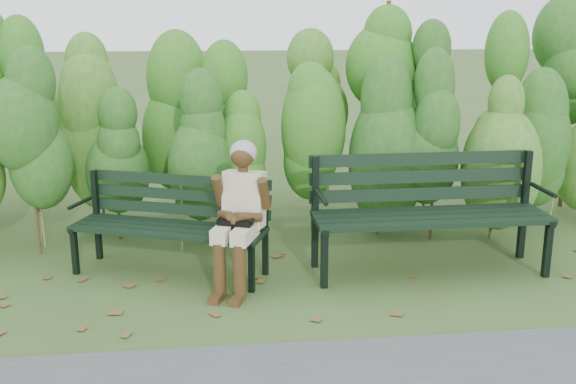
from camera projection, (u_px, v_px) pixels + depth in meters
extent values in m
plane|color=#3E5025|center=(293.00, 290.00, 5.58)|extent=(80.00, 80.00, 0.00)
cylinder|color=#47381E|center=(57.00, 209.00, 6.49)|extent=(0.03, 0.03, 0.80)
ellipsoid|color=#437120|center=(51.00, 143.00, 6.33)|extent=(0.64, 0.64, 1.44)
cylinder|color=#47381E|center=(121.00, 207.00, 6.56)|extent=(0.03, 0.03, 0.80)
ellipsoid|color=#437120|center=(117.00, 142.00, 6.40)|extent=(0.64, 0.64, 1.44)
cylinder|color=#47381E|center=(185.00, 205.00, 6.62)|extent=(0.03, 0.03, 0.80)
ellipsoid|color=#437120|center=(182.00, 141.00, 6.46)|extent=(0.64, 0.64, 1.44)
cylinder|color=#47381E|center=(247.00, 203.00, 6.69)|extent=(0.03, 0.03, 0.80)
ellipsoid|color=#437120|center=(246.00, 139.00, 6.53)|extent=(0.64, 0.64, 1.44)
cylinder|color=#47381E|center=(307.00, 201.00, 6.76)|extent=(0.03, 0.03, 0.80)
ellipsoid|color=#437120|center=(308.00, 138.00, 6.60)|extent=(0.64, 0.64, 1.44)
cylinder|color=#47381E|center=(367.00, 199.00, 6.83)|extent=(0.03, 0.03, 0.80)
ellipsoid|color=#437120|center=(369.00, 137.00, 6.66)|extent=(0.64, 0.64, 1.44)
cylinder|color=#47381E|center=(426.00, 197.00, 6.89)|extent=(0.03, 0.03, 0.80)
ellipsoid|color=#437120|center=(429.00, 136.00, 6.73)|extent=(0.64, 0.64, 1.44)
cylinder|color=#47381E|center=(483.00, 196.00, 6.96)|extent=(0.03, 0.03, 0.80)
ellipsoid|color=#437120|center=(488.00, 135.00, 6.80)|extent=(0.64, 0.64, 1.44)
cylinder|color=#47381E|center=(539.00, 194.00, 7.03)|extent=(0.03, 0.03, 0.80)
ellipsoid|color=#437120|center=(545.00, 133.00, 6.87)|extent=(0.64, 0.64, 1.44)
cylinder|color=#47381E|center=(24.00, 172.00, 7.35)|extent=(0.04, 0.04, 1.10)
ellipsoid|color=#1F5A1E|center=(15.00, 91.00, 7.13)|extent=(0.70, 0.70, 1.98)
cylinder|color=#47381E|center=(96.00, 170.00, 7.44)|extent=(0.04, 0.04, 1.10)
ellipsoid|color=#1F5A1E|center=(90.00, 90.00, 7.21)|extent=(0.70, 0.70, 1.98)
cylinder|color=#47381E|center=(166.00, 168.00, 7.52)|extent=(0.04, 0.04, 1.10)
ellipsoid|color=#1F5A1E|center=(162.00, 89.00, 7.30)|extent=(0.70, 0.70, 1.98)
cylinder|color=#47381E|center=(235.00, 167.00, 7.61)|extent=(0.04, 0.04, 1.10)
ellipsoid|color=#1F5A1E|center=(233.00, 88.00, 7.38)|extent=(0.70, 0.70, 1.98)
cylinder|color=#47381E|center=(302.00, 165.00, 7.69)|extent=(0.04, 0.04, 1.10)
ellipsoid|color=#1F5A1E|center=(302.00, 88.00, 7.47)|extent=(0.70, 0.70, 1.98)
cylinder|color=#47381E|center=(368.00, 163.00, 7.78)|extent=(0.04, 0.04, 1.10)
ellipsoid|color=#1F5A1E|center=(370.00, 87.00, 7.55)|extent=(0.70, 0.70, 1.98)
cylinder|color=#47381E|center=(432.00, 162.00, 7.86)|extent=(0.04, 0.04, 1.10)
ellipsoid|color=#1F5A1E|center=(436.00, 86.00, 7.64)|extent=(0.70, 0.70, 1.98)
cylinder|color=#47381E|center=(495.00, 160.00, 7.95)|extent=(0.04, 0.04, 1.10)
ellipsoid|color=#1F5A1E|center=(501.00, 85.00, 7.72)|extent=(0.70, 0.70, 1.98)
cylinder|color=#47381E|center=(557.00, 159.00, 8.03)|extent=(0.04, 0.04, 1.10)
ellipsoid|color=#1F5A1E|center=(564.00, 85.00, 7.81)|extent=(0.70, 0.70, 1.98)
cube|color=brown|center=(233.00, 281.00, 5.76)|extent=(0.11, 0.11, 0.01)
cube|color=brown|center=(45.00, 273.00, 5.93)|extent=(0.11, 0.10, 0.01)
cube|color=brown|center=(145.00, 366.00, 4.36)|extent=(0.09, 0.10, 0.01)
cube|color=brown|center=(352.00, 266.00, 6.10)|extent=(0.09, 0.10, 0.01)
cube|color=brown|center=(405.00, 330.00, 4.86)|extent=(0.11, 0.10, 0.01)
cube|color=brown|center=(232.00, 322.00, 4.99)|extent=(0.11, 0.10, 0.01)
cube|color=brown|center=(553.00, 328.00, 4.90)|extent=(0.11, 0.10, 0.01)
cube|color=brown|center=(207.00, 353.00, 4.53)|extent=(0.10, 0.11, 0.01)
cube|color=brown|center=(12.00, 326.00, 4.92)|extent=(0.11, 0.10, 0.01)
cube|color=brown|center=(67.00, 299.00, 5.39)|extent=(0.10, 0.09, 0.01)
cube|color=brown|center=(496.00, 314.00, 5.12)|extent=(0.11, 0.11, 0.01)
cube|color=brown|center=(493.00, 243.00, 6.73)|extent=(0.11, 0.10, 0.01)
cube|color=brown|center=(135.00, 258.00, 6.32)|extent=(0.10, 0.11, 0.01)
cube|color=brown|center=(24.00, 344.00, 4.65)|extent=(0.11, 0.10, 0.01)
cube|color=brown|center=(339.00, 272.00, 5.96)|extent=(0.10, 0.11, 0.01)
cube|color=brown|center=(419.00, 260.00, 6.26)|extent=(0.11, 0.11, 0.01)
cube|color=brown|center=(56.00, 309.00, 5.21)|extent=(0.11, 0.11, 0.01)
cube|color=brown|center=(9.00, 334.00, 4.81)|extent=(0.11, 0.11, 0.01)
cube|color=brown|center=(187.00, 264.00, 6.17)|extent=(0.08, 0.10, 0.01)
cube|color=brown|center=(278.00, 325.00, 4.94)|extent=(0.11, 0.11, 0.01)
cube|color=brown|center=(467.00, 257.00, 6.35)|extent=(0.10, 0.08, 0.01)
cube|color=black|center=(160.00, 235.00, 5.64)|extent=(1.62, 0.70, 0.04)
cube|color=black|center=(165.00, 231.00, 5.75)|extent=(1.62, 0.70, 0.04)
cube|color=black|center=(171.00, 227.00, 5.86)|extent=(1.62, 0.70, 0.04)
cube|color=black|center=(176.00, 223.00, 5.97)|extent=(1.62, 0.70, 0.04)
cube|color=black|center=(180.00, 209.00, 6.02)|extent=(1.60, 0.65, 0.10)
cube|color=black|center=(180.00, 195.00, 6.00)|extent=(1.60, 0.65, 0.10)
cube|color=black|center=(180.00, 180.00, 5.98)|extent=(1.60, 0.65, 0.10)
cube|color=black|center=(75.00, 251.00, 5.87)|extent=(0.06, 0.06, 0.42)
cube|color=black|center=(97.00, 215.00, 6.20)|extent=(0.06, 0.06, 0.85)
cube|color=black|center=(84.00, 224.00, 6.00)|extent=(0.21, 0.46, 0.04)
cylinder|color=black|center=(80.00, 203.00, 5.90)|extent=(0.16, 0.34, 0.03)
cube|color=black|center=(252.00, 268.00, 5.49)|extent=(0.06, 0.06, 0.42)
cube|color=black|center=(265.00, 228.00, 5.81)|extent=(0.06, 0.06, 0.85)
cube|color=black|center=(258.00, 238.00, 5.62)|extent=(0.21, 0.46, 0.04)
cylinder|color=black|center=(256.00, 216.00, 5.52)|extent=(0.16, 0.34, 0.03)
cube|color=black|center=(439.00, 224.00, 5.63)|extent=(2.04, 0.14, 0.05)
cube|color=black|center=(434.00, 219.00, 5.77)|extent=(2.04, 0.14, 0.05)
cube|color=black|center=(428.00, 215.00, 5.90)|extent=(2.04, 0.14, 0.05)
cube|color=black|center=(423.00, 210.00, 6.04)|extent=(2.04, 0.14, 0.05)
cube|color=black|center=(420.00, 194.00, 6.11)|extent=(2.04, 0.08, 0.12)
cube|color=black|center=(421.00, 176.00, 6.09)|extent=(2.04, 0.08, 0.12)
cube|color=black|center=(421.00, 159.00, 6.06)|extent=(2.04, 0.08, 0.12)
cube|color=black|center=(324.00, 259.00, 5.57)|extent=(0.06, 0.06, 0.51)
cube|color=black|center=(315.00, 212.00, 5.97)|extent=(0.06, 0.06, 1.02)
cube|color=black|center=(320.00, 224.00, 5.73)|extent=(0.06, 0.57, 0.05)
cylinder|color=black|center=(322.00, 197.00, 5.61)|extent=(0.04, 0.43, 0.04)
cube|color=black|center=(548.00, 249.00, 5.80)|extent=(0.06, 0.06, 0.51)
cube|color=black|center=(524.00, 205.00, 6.20)|extent=(0.06, 0.06, 1.02)
cube|color=black|center=(538.00, 216.00, 5.96)|extent=(0.06, 0.57, 0.05)
cylinder|color=black|center=(543.00, 190.00, 5.84)|extent=(0.04, 0.43, 0.04)
cube|color=beige|center=(225.00, 232.00, 5.46)|extent=(0.26, 0.41, 0.12)
cube|color=beige|center=(245.00, 233.00, 5.42)|extent=(0.26, 0.41, 0.12)
cylinder|color=#442C15|center=(220.00, 270.00, 5.38)|extent=(0.13, 0.13, 0.46)
cylinder|color=#442C15|center=(240.00, 272.00, 5.34)|extent=(0.13, 0.13, 0.46)
cube|color=#442C15|center=(217.00, 298.00, 5.36)|extent=(0.14, 0.20, 0.06)
cube|color=#442C15|center=(237.00, 300.00, 5.32)|extent=(0.14, 0.20, 0.06)
cube|color=beige|center=(244.00, 199.00, 5.62)|extent=(0.40, 0.34, 0.48)
cylinder|color=#442C15|center=(243.00, 170.00, 5.54)|extent=(0.08, 0.08, 0.09)
sphere|color=#442C15|center=(242.00, 156.00, 5.50)|extent=(0.20, 0.20, 0.20)
ellipsoid|color=gray|center=(243.00, 152.00, 5.51)|extent=(0.23, 0.21, 0.20)
cylinder|color=#442C15|center=(219.00, 190.00, 5.58)|extent=(0.15, 0.21, 0.29)
cylinder|color=#442C15|center=(264.00, 193.00, 5.48)|extent=(0.15, 0.21, 0.29)
cylinder|color=#442C15|center=(226.00, 215.00, 5.48)|extent=(0.15, 0.26, 0.12)
cylinder|color=#442C15|center=(249.00, 217.00, 5.43)|extent=(0.25, 0.19, 0.12)
sphere|color=#442C15|center=(235.00, 220.00, 5.41)|extent=(0.10, 0.10, 0.10)
cube|color=black|center=(235.00, 228.00, 5.44)|extent=(0.30, 0.20, 0.15)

